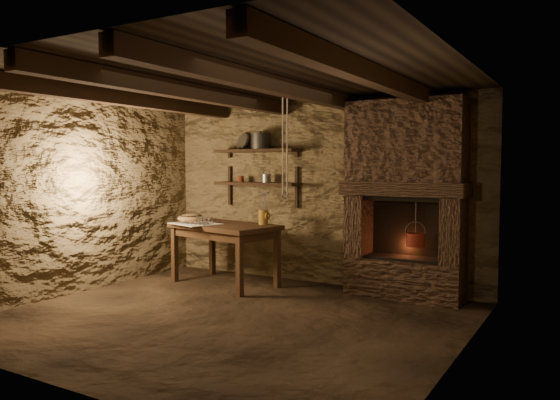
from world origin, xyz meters
The scene contains 25 objects.
floor centered at (0.00, 0.00, 0.00)m, with size 4.50×4.50×0.00m, color black.
back_wall centered at (0.00, 2.00, 1.20)m, with size 4.50×0.04×2.40m, color brown.
front_wall centered at (0.00, -2.00, 1.20)m, with size 4.50×0.04×2.40m, color brown.
left_wall centered at (-2.25, 0.00, 1.20)m, with size 0.04×4.00×2.40m, color brown.
right_wall centered at (2.25, 0.00, 1.20)m, with size 0.04×4.00×2.40m, color brown.
ceiling centered at (0.00, 0.00, 2.40)m, with size 4.50×4.00×0.04m, color black.
beam_far_left centered at (-1.50, 0.00, 2.31)m, with size 0.14×3.95×0.16m, color black.
beam_mid_left centered at (-0.50, 0.00, 2.31)m, with size 0.14×3.95×0.16m, color black.
beam_mid_right centered at (0.50, 0.00, 2.31)m, with size 0.14×3.95×0.16m, color black.
beam_far_right centered at (1.50, 0.00, 2.31)m, with size 0.14×3.95×0.16m, color black.
shelf_lower centered at (-0.85, 1.84, 1.30)m, with size 1.25×0.30×0.04m, color black.
shelf_upper centered at (-0.85, 1.84, 1.75)m, with size 1.25×0.30×0.04m, color black.
hearth centered at (1.25, 1.77, 1.23)m, with size 1.43×0.51×2.30m.
work_table centered at (-0.98, 1.26, 0.43)m, with size 1.52×1.05×0.79m.
linen_cloth centered at (-1.30, 1.07, 0.80)m, with size 0.60×0.48×0.01m, color white.
pewter_cutlery_row centered at (-1.30, 1.05, 0.81)m, with size 0.50×0.19×0.01m, color gray, non-canonical shape.
drinking_glasses centered at (-1.28, 1.18, 0.84)m, with size 0.19×0.06×0.08m, color white, non-canonical shape.
stoneware_jug centered at (-0.51, 1.46, 0.98)m, with size 0.14×0.13×0.43m.
wooden_bowl centered at (-1.56, 1.28, 0.83)m, with size 0.35×0.35×0.12m, color olive.
iron_stockpot centered at (-0.79, 1.84, 1.87)m, with size 0.26×0.26×0.20m, color #292724.
tin_pan centered at (-1.15, 1.94, 1.89)m, with size 0.24×0.24×0.03m, color #969691.
small_kettle centered at (-0.70, 1.84, 1.38)m, with size 0.16×0.12×0.17m, color #969691, non-canonical shape.
rusty_tin centered at (-1.12, 1.84, 1.36)m, with size 0.08×0.08×0.08m, color #521B10.
red_pot centered at (1.39, 1.72, 0.71)m, with size 0.29×0.29×0.54m.
hanging_ropes centered at (0.05, 1.05, 1.80)m, with size 0.08×0.08×1.20m, color #C9B98D, non-canonical shape.
Camera 1 is at (3.21, -4.42, 1.54)m, focal length 35.00 mm.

